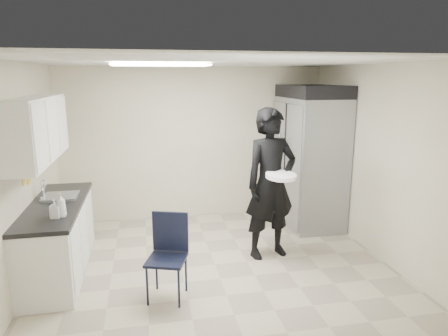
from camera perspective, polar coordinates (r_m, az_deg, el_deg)
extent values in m
plane|color=#AEA489|center=(5.44, -1.35, -13.61)|extent=(4.50, 4.50, 0.00)
plane|color=silver|center=(4.87, -1.51, 14.94)|extent=(4.50, 4.50, 0.00)
plane|color=beige|center=(6.94, -4.31, 3.51)|extent=(4.50, 0.00, 4.50)
plane|color=beige|center=(5.12, -27.08, -1.24)|extent=(0.00, 4.00, 4.00)
plane|color=beige|center=(5.81, 20.98, 0.86)|extent=(0.00, 4.00, 4.00)
cube|color=white|center=(5.20, -9.04, 14.33)|extent=(1.20, 0.60, 0.02)
cube|color=silver|center=(5.49, -22.54, -9.46)|extent=(0.60, 1.90, 0.86)
cube|color=black|center=(5.34, -22.96, -4.93)|extent=(0.64, 1.95, 0.05)
cube|color=gray|center=(5.57, -22.25, -4.30)|extent=(0.42, 0.40, 0.14)
cylinder|color=silver|center=(5.58, -24.40, -2.88)|extent=(0.02, 0.02, 0.24)
cube|color=silver|center=(5.18, -25.22, 5.01)|extent=(0.35, 1.80, 0.75)
cube|color=black|center=(6.33, -23.24, 4.53)|extent=(0.22, 0.30, 0.35)
cube|color=yellow|center=(5.23, -26.64, -1.83)|extent=(0.00, 0.12, 0.07)
cube|color=yellow|center=(5.43, -26.07, -1.71)|extent=(0.00, 0.12, 0.07)
cube|color=gray|center=(6.77, 12.08, 0.87)|extent=(0.80, 1.35, 2.10)
cube|color=black|center=(6.63, 12.55, 10.63)|extent=(0.80, 1.35, 0.20)
cube|color=black|center=(4.54, -8.21, -12.85)|extent=(0.52, 0.52, 0.92)
imported|color=black|center=(5.40, 6.68, -2.28)|extent=(0.84, 0.65, 2.04)
cylinder|color=white|center=(5.15, 8.14, -1.11)|extent=(0.47, 0.47, 0.05)
imported|color=silver|center=(4.77, -22.26, -4.92)|extent=(0.14, 0.14, 0.27)
imported|color=#B4B5C1|center=(4.77, -23.01, -5.35)|extent=(0.10, 0.10, 0.21)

